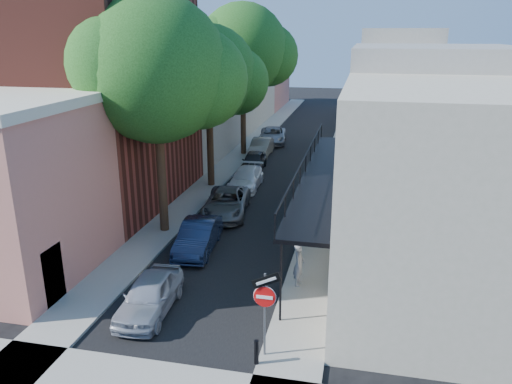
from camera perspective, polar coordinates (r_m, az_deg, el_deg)
The scene contains 20 objects.
ground at distance 16.38m, azimuth -11.24°, elevation -18.70°, with size 160.00×160.00×0.00m, color black.
road_surface at distance 43.42m, azimuth 4.40°, elevation 4.94°, with size 6.00×64.00×0.01m, color black.
sidewalk_left at distance 44.11m, azimuth -0.77°, elevation 5.27°, with size 2.00×64.00×0.12m, color gray.
sidewalk_right at distance 43.07m, azimuth 9.70°, elevation 4.71°, with size 2.00×64.00×0.12m, color gray.
sidewalk_cross at distance 15.63m, azimuth -12.78°, elevation -20.58°, with size 12.00×2.00×0.12m, color gray.
buildings_left at distance 43.64m, azimuth -8.11°, elevation 11.46°, with size 10.10×59.10×12.00m.
buildings_right at distance 41.90m, azimuth 16.90°, elevation 9.91°, with size 9.80×55.00×10.00m.
sign_post at distance 15.22m, azimuth 1.03°, elevation -12.25°, with size 0.89×0.17×2.99m.
bollard at distance 15.68m, azimuth 0.05°, elevation -17.83°, with size 0.14×0.14×0.80m, color black.
oak_near at distance 24.05m, azimuth -10.21°, elevation 13.32°, with size 7.48×6.80×11.42m.
oak_mid at distance 31.63m, azimuth -4.67°, elevation 13.06°, with size 6.60×6.00×10.20m.
oak_far at distance 40.27m, azimuth -0.79°, elevation 15.85°, with size 7.70×7.00×11.90m.
parked_car_a at distance 18.62m, azimuth -12.06°, elevation -11.44°, with size 1.60×3.97×1.35m, color #999DA9.
parked_car_b at distance 23.14m, azimuth -6.64°, elevation -5.09°, with size 1.47×4.22×1.39m, color #111C37.
parked_car_c at distance 27.49m, azimuth -3.41°, elevation -1.24°, with size 2.28×4.95×1.38m, color #57595E.
parked_car_d at distance 32.14m, azimuth -1.14°, elevation 1.55°, with size 1.81×4.46×1.29m, color white.
parked_car_e at distance 36.46m, azimuth -0.25°, elevation 3.57°, with size 1.58×3.92×1.34m, color black.
parked_car_f at distance 40.70m, azimuth 0.59°, elevation 5.13°, with size 1.49×4.27×1.41m, color gray.
parked_car_g at distance 45.47m, azimuth 1.91°, elevation 6.48°, with size 2.34×5.07×1.41m, color gray.
pedestrian at distance 19.78m, azimuth 4.93°, elevation -8.24°, with size 0.63×0.42×1.74m, color gray.
Camera 1 is at (5.68, -11.95, 9.67)m, focal length 35.00 mm.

